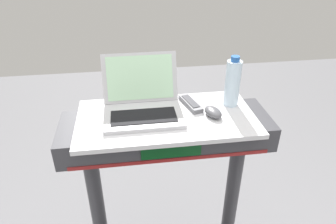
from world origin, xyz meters
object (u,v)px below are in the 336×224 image
laptop (142,103)px  tv_remote (190,103)px  computer_mouse (213,112)px  water_bottle (233,83)px

laptop → tv_remote: size_ratio=1.96×
laptop → computer_mouse: 0.30m
tv_remote → computer_mouse: bearing=-52.6°
water_bottle → laptop: bearing=-177.4°
computer_mouse → laptop: bearing=152.8°
laptop → computer_mouse: bearing=-9.9°
laptop → tv_remote: (0.22, 0.03, -0.04)m
computer_mouse → tv_remote: bearing=113.2°
laptop → water_bottle: water_bottle is taller
laptop → tv_remote: laptop is taller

